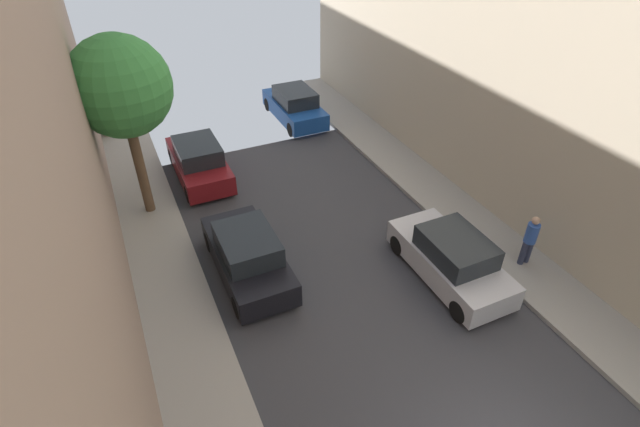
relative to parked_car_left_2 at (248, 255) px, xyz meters
name	(u,v)px	position (x,y,z in m)	size (l,w,h in m)	color
parked_car_left_2	(248,255)	(0.00, 0.00, 0.00)	(1.78, 4.20, 1.57)	black
parked_car_left_3	(199,161)	(0.00, 6.14, 0.00)	(1.78, 4.20, 1.57)	maroon
parked_car_right_1	(451,259)	(5.40, -2.66, 0.00)	(1.78, 4.20, 1.57)	silver
parked_car_right_2	(295,106)	(5.40, 9.47, 0.00)	(1.78, 4.20, 1.57)	#194799
pedestrian	(530,239)	(7.80, -3.22, 0.35)	(0.40, 0.36, 1.72)	#2D334C
street_tree_2	(120,88)	(-2.21, 4.51, 3.94)	(3.13, 3.13, 6.11)	brown
potted_plant_1	(106,123)	(-2.98, 11.28, 0.03)	(0.70, 0.70, 1.06)	#B2A899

